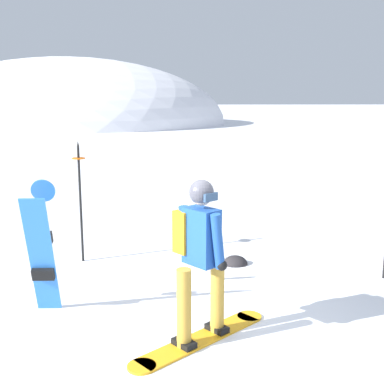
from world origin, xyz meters
TOP-DOWN VIEW (x-y plane):
  - ground_plane at (0.00, 0.00)m, footprint 300.00×300.00m
  - ridge_peak_main at (-10.48, 41.55)m, footprint 29.02×26.12m
  - snowboarder_main at (0.01, -0.08)m, footprint 1.45×1.31m
  - spare_snowboard at (-1.77, 0.55)m, footprint 0.28×0.52m
  - piste_marker_near at (-1.70, 2.46)m, footprint 0.20×0.20m
  - rock_dark at (0.66, 2.24)m, footprint 0.38×0.32m

SIDE VIEW (x-z plane):
  - ground_plane at x=0.00m, z-range 0.00..0.00m
  - ridge_peak_main at x=-10.48m, z-range -6.06..6.06m
  - rock_dark at x=0.66m, z-range -0.13..0.13m
  - spare_snowboard at x=-1.77m, z-range 0.01..1.60m
  - snowboarder_main at x=0.01m, z-range 0.06..1.78m
  - piste_marker_near at x=-1.70m, z-range 0.13..2.01m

